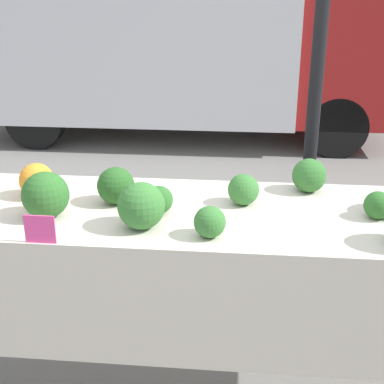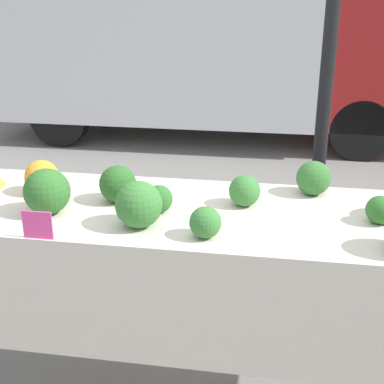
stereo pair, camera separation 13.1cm
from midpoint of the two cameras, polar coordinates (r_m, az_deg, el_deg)
ground_plane at (r=2.69m, az=1.48°, el=-19.35°), size 40.00×40.00×0.00m
tent_pole at (r=2.81m, az=15.14°, el=7.93°), size 0.07×0.07×2.27m
parked_truck at (r=6.62m, az=0.92°, el=18.20°), size 4.84×2.08×2.63m
market_table at (r=2.21m, az=1.43°, el=-5.31°), size 2.31×0.73×0.88m
orange_cauliflower at (r=2.45m, az=-14.27°, el=1.55°), size 0.15×0.15×0.15m
broccoli_head_0 at (r=2.26m, az=7.29°, el=0.11°), size 0.13×0.13×0.13m
broccoli_head_1 at (r=2.22m, az=-13.58°, el=0.02°), size 0.19×0.19×0.19m
broccoli_head_2 at (r=2.43m, az=14.36°, el=1.43°), size 0.15×0.15×0.15m
broccoli_head_3 at (r=1.96m, az=3.35°, el=-3.28°), size 0.12×0.12×0.12m
broccoli_head_4 at (r=2.29m, az=-6.30°, el=0.84°), size 0.16×0.16×0.16m
broccoli_head_5 at (r=2.04m, az=-3.88°, el=-1.36°), size 0.18×0.18×0.18m
broccoli_head_7 at (r=2.23m, az=21.04°, el=-1.81°), size 0.11×0.11×0.11m
broccoli_head_8 at (r=2.18m, az=-1.85°, el=-0.76°), size 0.11×0.11×0.11m
price_sign at (r=2.02m, az=-14.38°, el=-3.46°), size 0.11×0.01×0.11m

